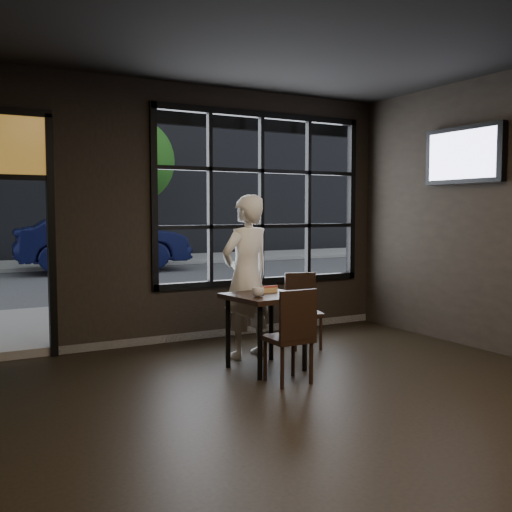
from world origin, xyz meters
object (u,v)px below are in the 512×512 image
man (246,276)px  navy_car (103,240)px  chair_near (288,335)px  cafe_table (266,332)px

man → navy_car: (1.07, 10.22, -0.06)m
chair_near → navy_car: 11.37m
cafe_table → navy_car: navy_car is taller
chair_near → navy_car: size_ratio=0.20×
man → cafe_table: bearing=68.4°
chair_near → man: size_ratio=0.50×
man → navy_car: 10.28m
chair_near → cafe_table: bearing=-95.7°
cafe_table → man: bearing=75.9°
chair_near → man: (0.13, 1.08, 0.45)m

